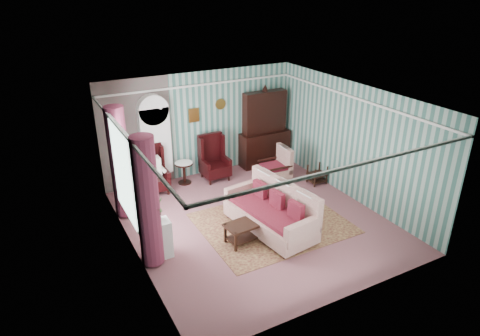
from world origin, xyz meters
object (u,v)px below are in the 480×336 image
dresser_hutch (265,126)px  floral_armchair (275,168)px  seated_woman (153,172)px  coffee_table (245,232)px  wingback_left (153,171)px  round_side_table (184,173)px  plant_stand (157,240)px  wingback_right (215,158)px  bookcase (156,146)px  nest_table (317,174)px  sofa (270,209)px

dresser_hutch → floral_armchair: (-0.41, -1.22, -0.74)m
seated_woman → coffee_table: seated_woman is taller
wingback_left → floral_armchair: bearing=-17.1°
round_side_table → floral_armchair: bearing=-26.7°
seated_woman → round_side_table: (0.90, 0.15, -0.29)m
wingback_left → plant_stand: wingback_left is taller
wingback_right → coffee_table: bearing=-103.5°
seated_woman → bookcase: bearing=57.3°
wingback_right → floral_armchair: size_ratio=1.40×
dresser_hutch → round_side_table: size_ratio=3.93×
nest_table → coffee_table: size_ratio=0.63×
dresser_hutch → round_side_table: 2.75m
nest_table → sofa: sofa is taller
dresser_hutch → seated_woman: size_ratio=2.00×
bookcase → wingback_right: bearing=-14.6°
round_side_table → plant_stand: bearing=-120.4°
sofa → seated_woman: bearing=21.3°
floral_armchair → coffee_table: (-2.08, -2.14, -0.21)m
bookcase → coffee_table: 3.67m
wingback_left → seated_woman: bearing=0.0°
wingback_left → plant_stand: (-0.80, -2.75, -0.22)m
plant_stand → seated_woman: bearing=73.8°
bookcase → round_side_table: bookcase is taller
bookcase → sofa: 3.71m
round_side_table → nest_table: size_ratio=1.11×
nest_table → wingback_left: bearing=159.2°
wingback_right → round_side_table: size_ratio=2.08×
wingback_right → seated_woman: bearing=180.0°
wingback_right → nest_table: (2.32, -1.55, -0.35)m
bookcase → seated_woman: bookcase is taller
coffee_table → wingback_left: bearing=108.0°
bookcase → seated_woman: 0.70m
round_side_table → seated_woman: bearing=-170.5°
plant_stand → sofa: (2.47, -0.24, 0.16)m
wingback_right → nest_table: 2.81m
dresser_hutch → bookcase: bearing=177.9°
dresser_hutch → wingback_right: bearing=-171.2°
dresser_hutch → coffee_table: (-2.49, -3.36, -0.96)m
sofa → floral_armchair: size_ratio=2.48×
dresser_hutch → seated_woman: 3.56m
nest_table → sofa: bearing=-149.0°
wingback_left → sofa: bearing=-60.8°
bookcase → wingback_left: bearing=-122.7°
seated_woman → sofa: bearing=-60.8°
wingback_left → sofa: wingback_left is taller
wingback_right → seated_woman: 1.75m
dresser_hutch → seated_woman: (-3.50, -0.27, -0.59)m
coffee_table → round_side_table: bearing=91.9°
sofa → coffee_table: sofa is taller
nest_table → floral_armchair: bearing=148.6°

